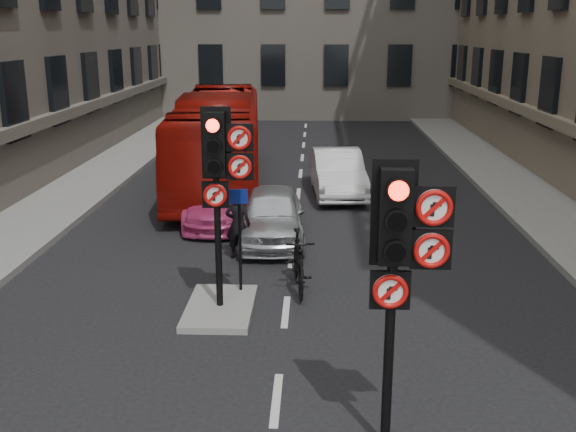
# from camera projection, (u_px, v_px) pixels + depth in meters

# --- Properties ---
(pavement_left) EXTENTS (3.00, 50.00, 0.16)m
(pavement_left) POSITION_uv_depth(u_px,v_px,m) (45.00, 205.00, 19.23)
(pavement_left) COLOR gray
(pavement_left) RESTS_ON ground
(pavement_right) EXTENTS (3.00, 50.00, 0.16)m
(pavement_right) POSITION_uv_depth(u_px,v_px,m) (556.00, 211.00, 18.67)
(pavement_right) COLOR gray
(pavement_right) RESTS_ON ground
(centre_island) EXTENTS (1.20, 2.00, 0.12)m
(centre_island) POSITION_uv_depth(u_px,v_px,m) (220.00, 308.00, 12.27)
(centre_island) COLOR gray
(centre_island) RESTS_ON ground
(signal_near) EXTENTS (0.91, 0.40, 3.58)m
(signal_near) POSITION_uv_depth(u_px,v_px,m) (401.00, 248.00, 7.62)
(signal_near) COLOR black
(signal_near) RESTS_ON ground
(signal_far) EXTENTS (0.91, 0.40, 3.58)m
(signal_far) POSITION_uv_depth(u_px,v_px,m) (221.00, 165.00, 11.54)
(signal_far) COLOR black
(signal_far) RESTS_ON centre_island
(car_silver) EXTENTS (1.72, 3.87, 1.29)m
(car_silver) POSITION_uv_depth(u_px,v_px,m) (272.00, 215.00, 16.17)
(car_silver) COLOR #B3B7BB
(car_silver) RESTS_ON ground
(car_white) EXTENTS (1.77, 4.25, 1.37)m
(car_white) POSITION_uv_depth(u_px,v_px,m) (337.00, 173.00, 20.66)
(car_white) COLOR white
(car_white) RESTS_ON ground
(car_pink) EXTENTS (1.65, 4.02, 1.16)m
(car_pink) POSITION_uv_depth(u_px,v_px,m) (222.00, 200.00, 17.84)
(car_pink) COLOR #D43E7F
(car_pink) RESTS_ON ground
(bus_red) EXTENTS (3.44, 10.92, 2.99)m
(bus_red) POSITION_uv_depth(u_px,v_px,m) (219.00, 140.00, 21.65)
(bus_red) COLOR maroon
(bus_red) RESTS_ON ground
(motorcycle) EXTENTS (0.74, 1.96, 1.15)m
(motorcycle) POSITION_uv_depth(u_px,v_px,m) (298.00, 262.00, 13.15)
(motorcycle) COLOR black
(motorcycle) RESTS_ON ground
(motorcyclist) EXTENTS (0.60, 0.43, 1.56)m
(motorcyclist) POSITION_uv_depth(u_px,v_px,m) (238.00, 225.00, 14.88)
(motorcyclist) COLOR black
(motorcyclist) RESTS_ON ground
(info_sign) EXTENTS (0.34, 0.11, 2.00)m
(info_sign) POSITION_uv_depth(u_px,v_px,m) (239.00, 226.00, 12.59)
(info_sign) COLOR black
(info_sign) RESTS_ON centre_island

